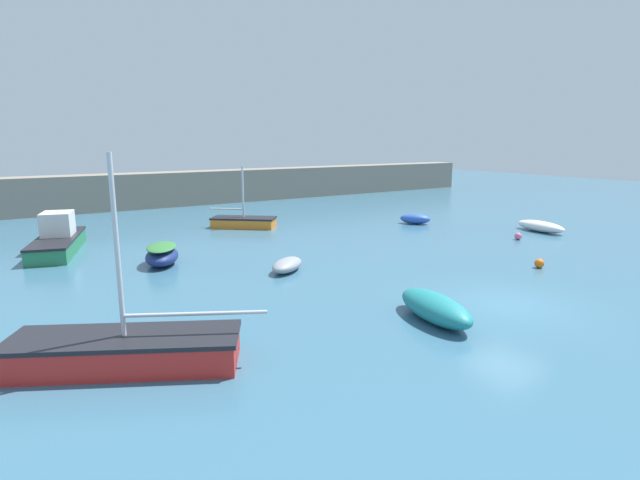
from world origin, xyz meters
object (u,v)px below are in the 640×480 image
sailboat_twin_hulled (244,222)px  mooring_buoy_orange (539,263)px  mooring_buoy_pink (518,236)px  sailboat_tall_mast (126,350)px  dinghy_near_pier (287,265)px  open_tender_yellow (435,308)px  rowboat_white_midwater (541,226)px  rowboat_with_red_cover (162,254)px  fishing_dinghy_green (415,219)px  motorboat_with_cabin (58,239)px

sailboat_twin_hulled → mooring_buoy_orange: sailboat_twin_hulled is taller
mooring_buoy_pink → sailboat_tall_mast: bearing=-167.8°
mooring_buoy_pink → sailboat_twin_hulled: bearing=133.4°
dinghy_near_pier → open_tender_yellow: 8.13m
rowboat_white_midwater → open_tender_yellow: bearing=120.2°
sailboat_twin_hulled → mooring_buoy_orange: bearing=-27.9°
rowboat_with_red_cover → sailboat_twin_hulled: sailboat_twin_hulled is taller
sailboat_twin_hulled → dinghy_near_pier: sailboat_twin_hulled is taller
dinghy_near_pier → mooring_buoy_pink: size_ratio=5.88×
fishing_dinghy_green → mooring_buoy_orange: 12.68m
fishing_dinghy_green → sailboat_twin_hulled: bearing=-152.3°
dinghy_near_pier → rowboat_white_midwater: (18.49, -0.23, 0.05)m
motorboat_with_cabin → mooring_buoy_orange: 24.18m
mooring_buoy_pink → rowboat_white_midwater: bearing=14.1°
rowboat_with_red_cover → mooring_buoy_pink: 20.14m
open_tender_yellow → mooring_buoy_pink: size_ratio=8.86×
fishing_dinghy_green → motorboat_with_cabin: size_ratio=0.35×
sailboat_twin_hulled → fishing_dinghy_green: (10.72, -5.19, -0.02)m
fishing_dinghy_green → sailboat_tall_mast: sailboat_tall_mast is taller
fishing_dinghy_green → mooring_buoy_pink: (1.22, -7.45, -0.15)m
motorboat_with_cabin → fishing_dinghy_green: bearing=96.4°
dinghy_near_pier → sailboat_tall_mast: sailboat_tall_mast is taller
mooring_buoy_orange → rowboat_white_midwater: bearing=33.6°
dinghy_near_pier → sailboat_twin_hulled: bearing=-143.6°
mooring_buoy_orange → motorboat_with_cabin: bearing=139.4°
rowboat_with_red_cover → open_tender_yellow: bearing=-133.7°
rowboat_with_red_cover → dinghy_near_pier: (4.39, -4.30, -0.19)m
open_tender_yellow → mooring_buoy_pink: 15.58m
rowboat_white_midwater → mooring_buoy_pink: (-3.48, -0.87, -0.13)m
open_tender_yellow → mooring_buoy_orange: open_tender_yellow is taller
sailboat_twin_hulled → open_tender_yellow: 19.70m
rowboat_with_red_cover → sailboat_twin_hulled: size_ratio=0.74×
dinghy_near_pier → rowboat_white_midwater: 18.49m
motorboat_with_cabin → mooring_buoy_orange: size_ratio=15.35×
sailboat_twin_hulled → mooring_buoy_pink: 17.39m
sailboat_twin_hulled → dinghy_near_pier: size_ratio=1.75×
fishing_dinghy_green → sailboat_tall_mast: (-22.00, -12.48, 0.11)m
rowboat_white_midwater → fishing_dinghy_green: bearing=41.5°
rowboat_with_red_cover → fishing_dinghy_green: (18.17, 2.04, -0.13)m
sailboat_tall_mast → mooring_buoy_orange: size_ratio=14.64×
sailboat_twin_hulled → motorboat_with_cabin: 11.43m
fishing_dinghy_green → rowboat_white_midwater: size_ratio=0.66×
mooring_buoy_orange → mooring_buoy_pink: mooring_buoy_orange is taller
motorboat_with_cabin → sailboat_tall_mast: (0.04, -16.08, -0.22)m
fishing_dinghy_green → mooring_buoy_pink: size_ratio=5.61×
open_tender_yellow → mooring_buoy_orange: size_ratio=8.58×
open_tender_yellow → rowboat_white_midwater: (17.41, 7.83, -0.10)m
mooring_buoy_pink → mooring_buoy_orange: bearing=-136.3°
open_tender_yellow → motorboat_with_cabin: motorboat_with_cabin is taller
dinghy_near_pier → rowboat_white_midwater: size_ratio=0.69×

